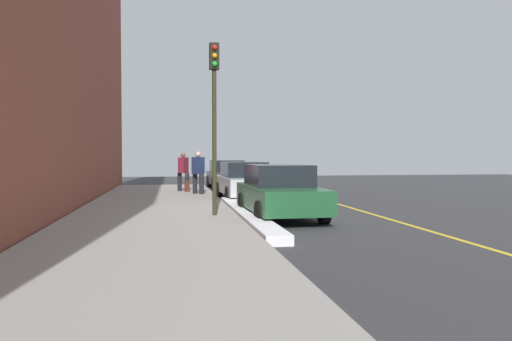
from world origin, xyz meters
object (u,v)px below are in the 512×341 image
object	(u,v)px
parked_car_charcoal	(227,174)
pedestrian_navy_coat	(198,171)
parked_car_green	(279,191)
rolling_suitcase	(187,186)
parked_car_silver	(244,181)
pedestrian_burgundy_coat	(183,170)
traffic_light_pole	(214,100)

from	to	relation	value
parked_car_charcoal	pedestrian_navy_coat	world-z (taller)	pedestrian_navy_coat
parked_car_green	rolling_suitcase	size ratio (longest dim) A/B	5.19
parked_car_silver	parked_car_green	size ratio (longest dim) A/B	1.01
parked_car_green	rolling_suitcase	bearing A→B (deg)	-164.97
parked_car_green	pedestrian_burgundy_coat	world-z (taller)	pedestrian_burgundy_coat
parked_car_charcoal	traffic_light_pole	size ratio (longest dim) A/B	0.96
pedestrian_navy_coat	parked_car_silver	bearing A→B (deg)	51.59
parked_car_charcoal	pedestrian_navy_coat	size ratio (longest dim) A/B	2.50
parked_car_charcoal	parked_car_silver	world-z (taller)	same
parked_car_charcoal	traffic_light_pole	xyz separation A→B (m)	(12.81, -1.75, 2.52)
parked_car_silver	rolling_suitcase	world-z (taller)	parked_car_silver
parked_car_charcoal	pedestrian_burgundy_coat	bearing A→B (deg)	-34.57
pedestrian_burgundy_coat	traffic_light_pole	distance (m)	9.62
pedestrian_navy_coat	traffic_light_pole	size ratio (longest dim) A/B	0.38
rolling_suitcase	traffic_light_pole	bearing A→B (deg)	3.07
traffic_light_pole	parked_car_silver	bearing A→B (deg)	164.59
pedestrian_burgundy_coat	pedestrian_navy_coat	xyz separation A→B (m)	(1.70, 0.58, 0.01)
parked_car_green	rolling_suitcase	xyz separation A→B (m)	(-8.73, -2.34, -0.36)
parked_car_charcoal	parked_car_green	xyz separation A→B (m)	(12.57, 0.11, -0.00)
parked_car_green	pedestrian_burgundy_coat	bearing A→B (deg)	-164.70
parked_car_green	parked_car_silver	bearing A→B (deg)	-178.66
pedestrian_navy_coat	rolling_suitcase	world-z (taller)	pedestrian_navy_coat
parked_car_silver	traffic_light_pole	bearing A→B (deg)	-15.41
parked_car_charcoal	rolling_suitcase	xyz separation A→B (m)	(3.84, -2.23, -0.36)
parked_car_green	pedestrian_navy_coat	bearing A→B (deg)	-165.55
traffic_light_pole	parked_car_charcoal	bearing A→B (deg)	172.22
parked_car_charcoal	pedestrian_burgundy_coat	xyz separation A→B (m)	(3.46, -2.38, 0.33)
parked_car_charcoal	traffic_light_pole	distance (m)	13.17
parked_car_silver	pedestrian_navy_coat	bearing A→B (deg)	-128.41
parked_car_green	traffic_light_pole	xyz separation A→B (m)	(0.24, -1.86, 2.52)
parked_car_charcoal	traffic_light_pole	bearing A→B (deg)	-7.78
parked_car_charcoal	rolling_suitcase	distance (m)	4.46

